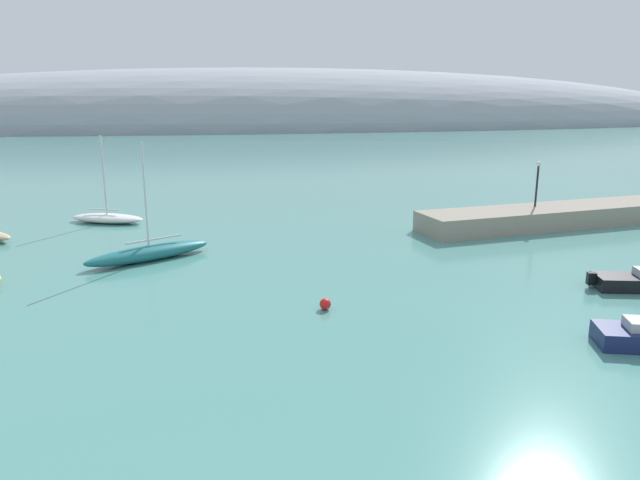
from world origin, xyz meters
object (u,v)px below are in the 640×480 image
(sailboat_white_near_shore, at_px, (108,217))
(motorboat_black_alongside_breakwater, at_px, (633,282))
(harbor_lamp_post, at_px, (537,178))
(sailboat_teal_end_of_line, at_px, (149,252))
(mooring_buoy_red, at_px, (325,304))

(sailboat_white_near_shore, distance_m, motorboat_black_alongside_breakwater, 38.19)
(harbor_lamp_post, bearing_deg, sailboat_teal_end_of_line, -172.55)
(motorboat_black_alongside_breakwater, xyz_separation_m, mooring_buoy_red, (-16.79, 0.67, -0.13))
(mooring_buoy_red, relative_size, harbor_lamp_post, 0.16)
(sailboat_teal_end_of_line, xyz_separation_m, mooring_buoy_red, (8.78, -11.00, -0.23))
(harbor_lamp_post, bearing_deg, mooring_buoy_red, -144.47)
(sailboat_teal_end_of_line, distance_m, harbor_lamp_post, 30.03)
(sailboat_teal_end_of_line, xyz_separation_m, motorboat_black_alongside_breakwater, (25.57, -11.67, -0.10))
(sailboat_teal_end_of_line, bearing_deg, sailboat_white_near_shore, -99.70)
(sailboat_white_near_shore, height_order, mooring_buoy_red, sailboat_white_near_shore)
(sailboat_teal_end_of_line, height_order, mooring_buoy_red, sailboat_teal_end_of_line)
(sailboat_teal_end_of_line, distance_m, motorboat_black_alongside_breakwater, 28.11)
(sailboat_teal_end_of_line, relative_size, motorboat_black_alongside_breakwater, 1.79)
(motorboat_black_alongside_breakwater, relative_size, mooring_buoy_red, 8.00)
(sailboat_white_near_shore, bearing_deg, sailboat_teal_end_of_line, -47.75)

